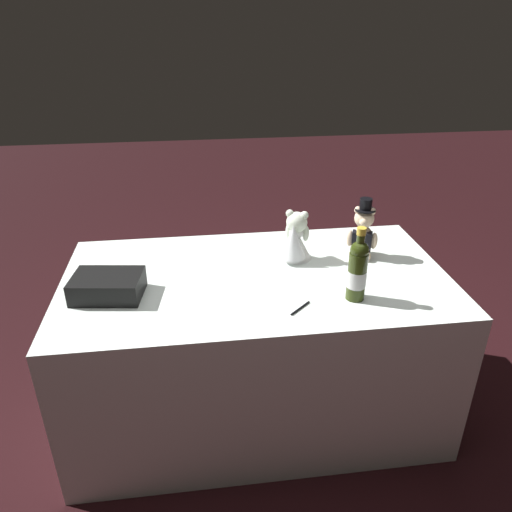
{
  "coord_description": "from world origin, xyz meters",
  "views": [
    {
      "loc": [
        -0.25,
        -1.93,
        1.88
      ],
      "look_at": [
        0.0,
        0.0,
        0.89
      ],
      "focal_mm": 34.17,
      "sensor_mm": 36.0,
      "label": 1
    }
  ],
  "objects_px": {
    "teddy_bear_bride": "(295,239)",
    "gift_case_black": "(108,286)",
    "champagne_bottle": "(357,270)",
    "teddy_bear_groom": "(363,233)",
    "signing_pen": "(301,308)"
  },
  "relations": [
    {
      "from": "teddy_bear_bride",
      "to": "gift_case_black",
      "type": "xyz_separation_m",
      "value": [
        -0.85,
        -0.23,
        -0.06
      ]
    },
    {
      "from": "teddy_bear_groom",
      "to": "gift_case_black",
      "type": "height_order",
      "value": "teddy_bear_groom"
    },
    {
      "from": "teddy_bear_bride",
      "to": "signing_pen",
      "type": "bearing_deg",
      "value": -98.2
    },
    {
      "from": "teddy_bear_groom",
      "to": "signing_pen",
      "type": "bearing_deg",
      "value": -132.28
    },
    {
      "from": "signing_pen",
      "to": "champagne_bottle",
      "type": "bearing_deg",
      "value": 11.65
    },
    {
      "from": "champagne_bottle",
      "to": "signing_pen",
      "type": "distance_m",
      "value": 0.28
    },
    {
      "from": "teddy_bear_groom",
      "to": "gift_case_black",
      "type": "distance_m",
      "value": 1.21
    },
    {
      "from": "teddy_bear_groom",
      "to": "signing_pen",
      "type": "xyz_separation_m",
      "value": [
        -0.39,
        -0.43,
        -0.12
      ]
    },
    {
      "from": "teddy_bear_groom",
      "to": "champagne_bottle",
      "type": "relative_size",
      "value": 0.91
    },
    {
      "from": "teddy_bear_bride",
      "to": "champagne_bottle",
      "type": "bearing_deg",
      "value": -65.3
    },
    {
      "from": "gift_case_black",
      "to": "signing_pen",
      "type": "bearing_deg",
      "value": -14.58
    },
    {
      "from": "champagne_bottle",
      "to": "signing_pen",
      "type": "relative_size",
      "value": 3.18
    },
    {
      "from": "champagne_bottle",
      "to": "signing_pen",
      "type": "height_order",
      "value": "champagne_bottle"
    },
    {
      "from": "teddy_bear_groom",
      "to": "signing_pen",
      "type": "height_order",
      "value": "teddy_bear_groom"
    },
    {
      "from": "champagne_bottle",
      "to": "teddy_bear_groom",
      "type": "bearing_deg",
      "value": 68.35
    }
  ]
}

